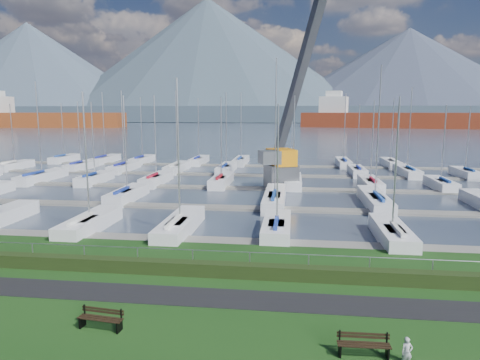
% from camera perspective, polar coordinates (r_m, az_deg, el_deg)
% --- Properties ---
extents(path, '(160.00, 2.00, 0.04)m').
position_cam_1_polar(path, '(20.24, -5.46, -15.27)').
color(path, black).
rests_on(path, grass).
extents(water, '(800.00, 540.00, 0.20)m').
position_cam_1_polar(water, '(281.13, 6.33, 7.35)').
color(water, '#3B4657').
extents(hedge, '(80.00, 0.70, 0.70)m').
position_cam_1_polar(hedge, '(22.45, -4.01, -11.77)').
color(hedge, black).
rests_on(hedge, grass).
extents(fence, '(80.00, 0.04, 0.04)m').
position_cam_1_polar(fence, '(22.53, -3.83, -9.40)').
color(fence, gray).
rests_on(fence, grass).
extents(foothill, '(900.00, 80.00, 12.00)m').
position_cam_1_polar(foothill, '(350.99, 6.52, 8.74)').
color(foothill, '#3D4C5A').
rests_on(foothill, water).
extents(mountains, '(1190.00, 360.00, 115.00)m').
position_cam_1_polar(mountains, '(427.32, 7.76, 14.25)').
color(mountains, '#3D445A').
rests_on(mountains, water).
extents(docks, '(90.00, 41.60, 0.25)m').
position_cam_1_polar(docks, '(47.92, 2.07, -1.15)').
color(docks, gray).
rests_on(docks, water).
extents(bench_left, '(1.84, 0.63, 0.85)m').
position_cam_1_polar(bench_left, '(18.23, -18.03, -17.16)').
color(bench_left, black).
rests_on(bench_left, grass).
extents(bench_right, '(1.81, 0.47, 0.85)m').
position_cam_1_polar(bench_right, '(16.34, 16.15, -20.34)').
color(bench_right, black).
rests_on(bench_right, grass).
extents(person, '(0.41, 0.29, 1.03)m').
position_cam_1_polar(person, '(16.39, 21.40, -20.13)').
color(person, '#AAAAB1').
rests_on(person, grass).
extents(crane, '(7.58, 12.97, 22.35)m').
position_cam_1_polar(crane, '(48.79, 6.14, 5.56)').
color(crane, '#4E5155').
rests_on(crane, water).
extents(cargo_ship_west, '(81.22, 27.31, 21.50)m').
position_cam_1_polar(cargo_ship_west, '(254.22, -25.12, 7.29)').
color(cargo_ship_west, brown).
rests_on(cargo_ship_west, water).
extents(cargo_ship_mid, '(109.04, 40.75, 21.50)m').
position_cam_1_polar(cargo_ship_mid, '(238.28, 20.34, 7.44)').
color(cargo_ship_mid, maroon).
rests_on(cargo_ship_mid, water).
extents(sailboat_fleet, '(75.42, 49.36, 13.63)m').
position_cam_1_polar(sailboat_fleet, '(50.05, -0.17, 5.69)').
color(sailboat_fleet, '#1E4396').
rests_on(sailboat_fleet, water).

